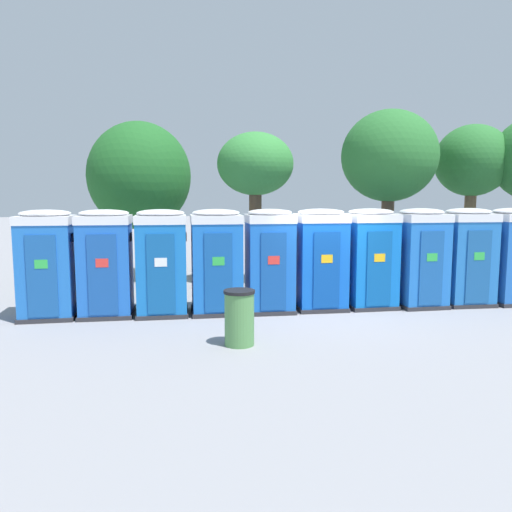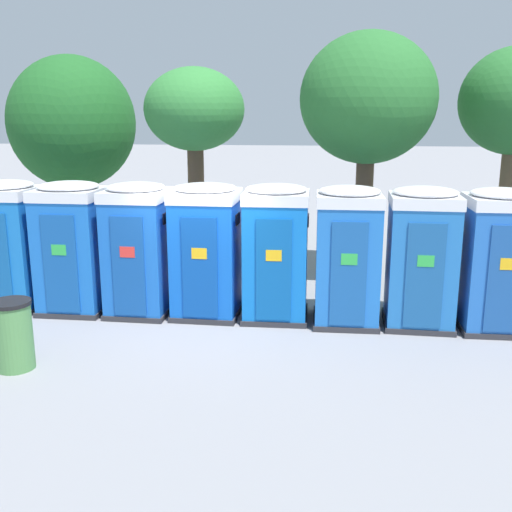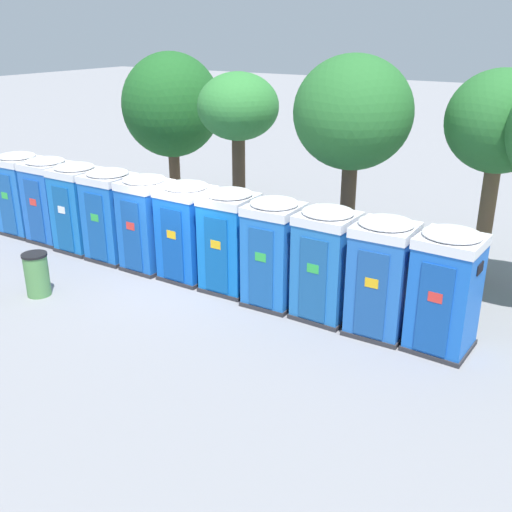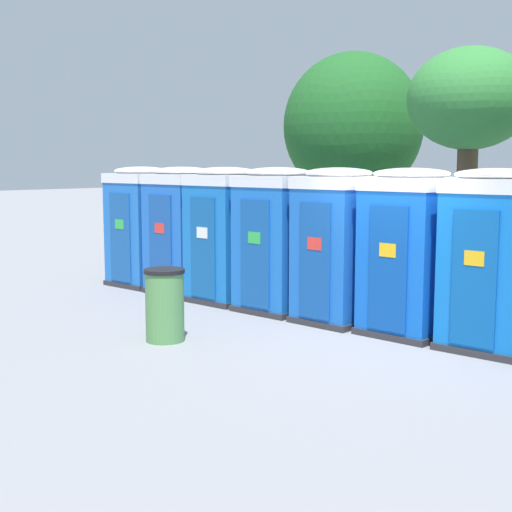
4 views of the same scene
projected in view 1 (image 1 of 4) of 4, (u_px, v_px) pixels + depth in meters
The scene contains 15 objects.
ground_plane at pixel (323, 311), 12.43m from camera, with size 120.00×120.00×0.00m, color gray.
portapotty_0 at pixel (48, 264), 11.63m from camera, with size 1.25×1.22×2.54m.
portapotty_1 at pixel (106, 263), 11.82m from camera, with size 1.24×1.21×2.54m.
portapotty_2 at pixel (162, 262), 11.94m from camera, with size 1.21×1.21×2.54m.
portapotty_3 at pixel (216, 261), 12.13m from camera, with size 1.24×1.21×2.54m.
portapotty_4 at pixel (270, 260), 12.32m from camera, with size 1.18×1.22×2.54m.
portapotty_5 at pixel (320, 259), 12.57m from camera, with size 1.26×1.22×2.54m.
portapotty_6 at pixel (370, 258), 12.77m from camera, with size 1.23×1.22×2.54m.
portapotty_7 at pixel (420, 257), 12.86m from camera, with size 1.20×1.22×2.54m.
portapotty_8 at pixel (466, 256), 13.09m from camera, with size 1.25×1.23×2.54m.
street_tree_0 at pixel (255, 167), 15.96m from camera, with size 2.45×2.45×4.88m.
street_tree_1 at pixel (389, 157), 15.62m from camera, with size 3.00×3.00×5.53m.
street_tree_2 at pixel (139, 177), 16.75m from camera, with size 3.43×3.43×5.32m.
street_tree_3 at pixel (472, 163), 16.94m from camera, with size 2.51×2.51×5.26m.
trash_can at pixel (239, 317), 9.54m from camera, with size 0.60×0.60×1.07m.
Camera 1 is at (-3.57, -11.76, 2.85)m, focal length 35.00 mm.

